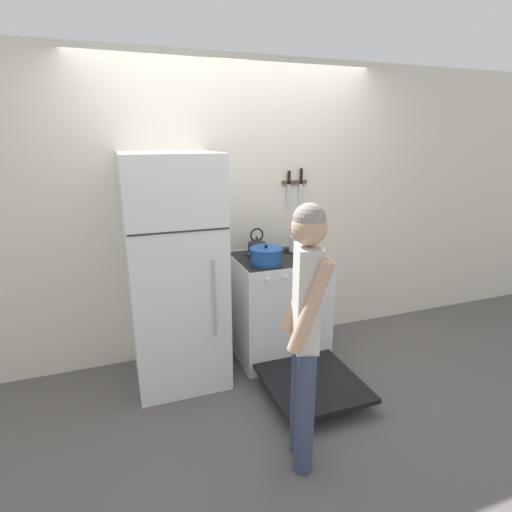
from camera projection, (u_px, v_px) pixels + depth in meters
ground_plane at (237, 342)px, 3.86m from camera, size 14.00×14.00×0.00m
wall_back at (233, 211)px, 3.52m from camera, size 10.00×0.06×2.55m
refrigerator at (175, 272)px, 3.09m from camera, size 0.70×0.73×1.80m
stove_range at (280, 309)px, 3.51m from camera, size 0.76×1.36×0.92m
dutch_oven_pot at (266, 256)px, 3.22m from camera, size 0.31×0.27×0.16m
tea_kettle at (257, 247)px, 3.45m from camera, size 0.19×0.15×0.24m
utensil_jar at (293, 243)px, 3.57m from camera, size 0.07×0.07×0.28m
person at (305, 326)px, 2.20m from camera, size 0.31×0.37×1.59m
wall_knife_strip at (295, 182)px, 3.59m from camera, size 0.24×0.03×0.33m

